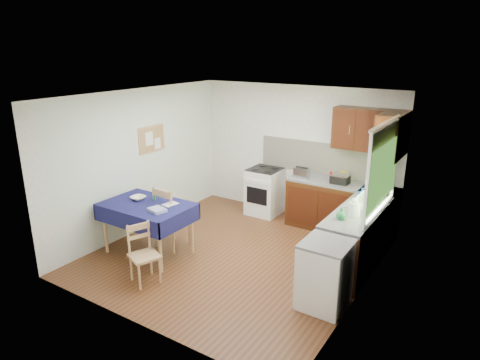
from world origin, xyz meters
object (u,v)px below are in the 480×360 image
Objects in this scene: chair_far at (170,216)px; kettle at (354,208)px; dining_table at (147,210)px; sandwich_press at (340,179)px; chair_near at (143,252)px; dish_rack at (361,206)px; toaster at (302,173)px.

kettle is at bearing -160.89° from chair_far.
sandwich_press reaches higher than dining_table.
kettle is at bearing -30.99° from chair_near.
dining_table is at bearing 61.89° from chair_near.
kettle is (0.69, -1.33, 0.04)m from sandwich_press.
kettle reaches higher than sandwich_press.
dining_table is at bearing -156.79° from dish_rack.
dining_table is 2.83m from toaster.
chair_near is (0.39, -1.00, -0.11)m from chair_far.
chair_far is at bearing 57.60° from dining_table.
toaster reaches higher than sandwich_press.
dish_rack reaches higher than sandwich_press.
toaster is (1.36, 2.03, 0.44)m from chair_far.
chair_near is at bearing -56.92° from dining_table.
toaster is 0.71m from sandwich_press.
kettle is at bearing 14.10° from dining_table.
chair_far is at bearing -136.37° from sandwich_press.
dining_table is 3.26m from dish_rack.
kettle is (2.36, 1.76, 0.58)m from chair_near.
dining_table is 3.30m from sandwich_press.
chair_near is at bearing -106.05° from toaster.
kettle reaches higher than chair_near.
toaster is (1.52, 2.37, 0.27)m from dining_table.
kettle reaches higher than toaster.
kettle is (2.91, 1.10, 0.29)m from dining_table.
dining_table is 0.91m from chair_near.
dining_table is 2.98× the size of dish_rack.
toaster is 0.91× the size of sandwich_press.
sandwich_press is at bearing -130.98° from chair_far.
chair_near is at bearing -143.25° from kettle.
dining_table is at bearing -121.03° from toaster.
toaster is 0.98× the size of kettle.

